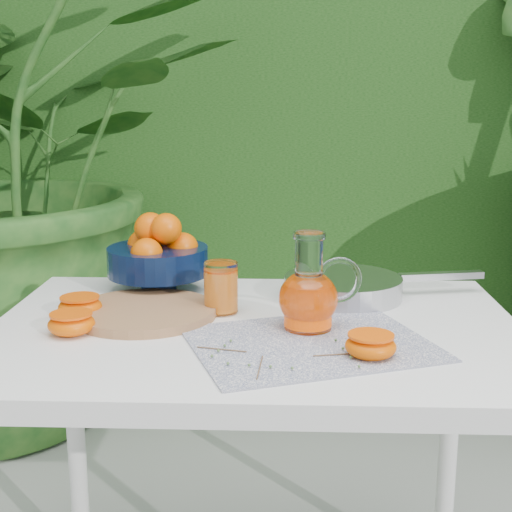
{
  "coord_description": "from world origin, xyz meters",
  "views": [
    {
      "loc": [
        -0.09,
        -1.35,
        1.17
      ],
      "look_at": [
        -0.14,
        -0.06,
        0.88
      ],
      "focal_mm": 50.0,
      "sensor_mm": 36.0,
      "label": 1
    }
  ],
  "objects_px": {
    "fruit_bowl": "(158,254)",
    "saute_pan": "(345,286)",
    "cutting_board": "(144,312)",
    "juice_pitcher": "(309,296)",
    "white_table": "(256,366)"
  },
  "relations": [
    {
      "from": "white_table",
      "to": "fruit_bowl",
      "type": "xyz_separation_m",
      "value": [
        -0.22,
        0.25,
        0.16
      ]
    },
    {
      "from": "fruit_bowl",
      "to": "saute_pan",
      "type": "height_order",
      "value": "fruit_bowl"
    },
    {
      "from": "saute_pan",
      "to": "cutting_board",
      "type": "bearing_deg",
      "value": -159.84
    },
    {
      "from": "juice_pitcher",
      "to": "saute_pan",
      "type": "distance_m",
      "value": 0.24
    },
    {
      "from": "juice_pitcher",
      "to": "saute_pan",
      "type": "bearing_deg",
      "value": 69.19
    },
    {
      "from": "fruit_bowl",
      "to": "saute_pan",
      "type": "bearing_deg",
      "value": -6.99
    },
    {
      "from": "cutting_board",
      "to": "juice_pitcher",
      "type": "bearing_deg",
      "value": -12.77
    },
    {
      "from": "saute_pan",
      "to": "juice_pitcher",
      "type": "bearing_deg",
      "value": -110.81
    },
    {
      "from": "white_table",
      "to": "saute_pan",
      "type": "xyz_separation_m",
      "value": [
        0.18,
        0.2,
        0.11
      ]
    },
    {
      "from": "saute_pan",
      "to": "white_table",
      "type": "bearing_deg",
      "value": -132.72
    },
    {
      "from": "white_table",
      "to": "juice_pitcher",
      "type": "relative_size",
      "value": 5.55
    },
    {
      "from": "juice_pitcher",
      "to": "white_table",
      "type": "bearing_deg",
      "value": 167.32
    },
    {
      "from": "cutting_board",
      "to": "juice_pitcher",
      "type": "height_order",
      "value": "juice_pitcher"
    },
    {
      "from": "fruit_bowl",
      "to": "juice_pitcher",
      "type": "distance_m",
      "value": 0.42
    },
    {
      "from": "white_table",
      "to": "cutting_board",
      "type": "xyz_separation_m",
      "value": [
        -0.22,
        0.05,
        0.09
      ]
    }
  ]
}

